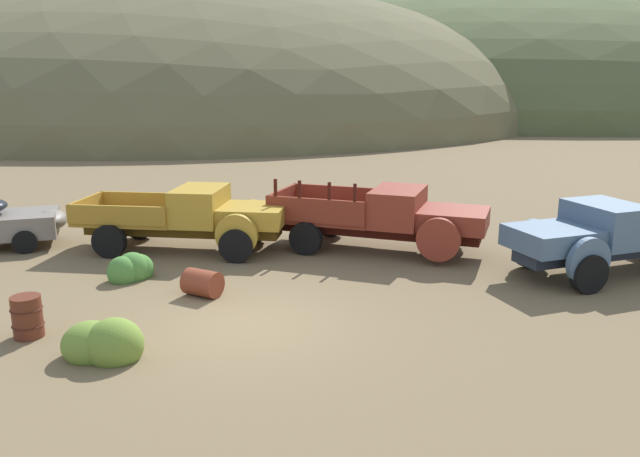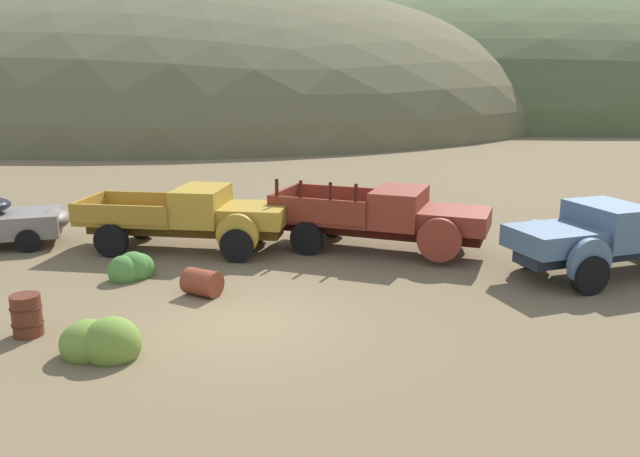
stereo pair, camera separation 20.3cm
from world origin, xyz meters
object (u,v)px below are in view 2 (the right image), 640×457
at_px(truck_mustard, 200,217).
at_px(truck_chalk_blue, 609,238).
at_px(oil_drum_tipped, 202,283).
at_px(oil_drum_by_truck, 26,315).
at_px(truck_rust_red, 394,218).

height_order(truck_mustard, truck_chalk_blue, same).
height_order(truck_mustard, oil_drum_tipped, truck_mustard).
bearing_deg(truck_mustard, oil_drum_by_truck, -102.15).
xyz_separation_m(truck_mustard, oil_drum_by_truck, (-2.32, -6.30, -0.57)).
distance_m(oil_drum_tipped, oil_drum_by_truck, 3.87).
xyz_separation_m(oil_drum_tipped, oil_drum_by_truck, (-3.08, -2.34, 0.11)).
relative_size(truck_chalk_blue, oil_drum_by_truck, 7.92).
bearing_deg(truck_mustard, truck_chalk_blue, -4.06).
xyz_separation_m(truck_chalk_blue, oil_drum_tipped, (-10.27, -1.59, -0.68)).
bearing_deg(truck_rust_red, truck_mustard, -161.87).
relative_size(truck_mustard, oil_drum_tipped, 6.03).
bearing_deg(oil_drum_tipped, truck_rust_red, 37.30).
relative_size(truck_rust_red, oil_drum_tipped, 6.28).
bearing_deg(truck_rust_red, oil_drum_tipped, -122.72).
distance_m(truck_mustard, truck_rust_red, 5.72).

